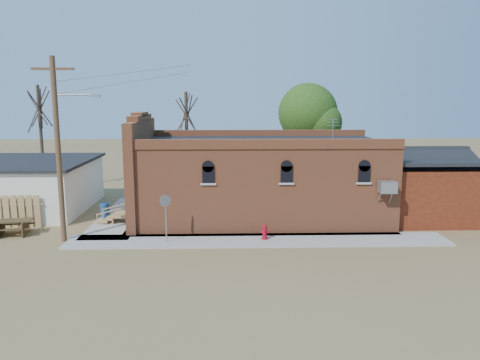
{
  "coord_description": "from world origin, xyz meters",
  "views": [
    {
      "loc": [
        -0.04,
        -21.52,
        7.06
      ],
      "look_at": [
        0.7,
        4.92,
        2.4
      ],
      "focal_mm": 35.0,
      "sensor_mm": 36.0,
      "label": 1
    }
  ],
  "objects_px": {
    "brick_bar": "(256,179)",
    "stop_sign": "(166,205)",
    "picnic_table": "(13,225)",
    "fire_hydrant": "(265,232)",
    "utility_pole": "(59,146)",
    "trash_barrel": "(105,210)"
  },
  "relations": [
    {
      "from": "utility_pole",
      "to": "stop_sign",
      "type": "distance_m",
      "value": 5.88
    },
    {
      "from": "brick_bar",
      "to": "fire_hydrant",
      "type": "xyz_separation_m",
      "value": [
        0.19,
        -4.5,
        -1.89
      ]
    },
    {
      "from": "trash_barrel",
      "to": "fire_hydrant",
      "type": "bearing_deg",
      "value": -26.95
    },
    {
      "from": "brick_bar",
      "to": "picnic_table",
      "type": "relative_size",
      "value": 7.71
    },
    {
      "from": "brick_bar",
      "to": "picnic_table",
      "type": "distance_m",
      "value": 13.35
    },
    {
      "from": "utility_pole",
      "to": "trash_barrel",
      "type": "bearing_deg",
      "value": 79.22
    },
    {
      "from": "brick_bar",
      "to": "utility_pole",
      "type": "relative_size",
      "value": 1.82
    },
    {
      "from": "stop_sign",
      "to": "picnic_table",
      "type": "height_order",
      "value": "stop_sign"
    },
    {
      "from": "brick_bar",
      "to": "utility_pole",
      "type": "xyz_separation_m",
      "value": [
        -9.79,
        -4.29,
        2.43
      ]
    },
    {
      "from": "brick_bar",
      "to": "stop_sign",
      "type": "height_order",
      "value": "brick_bar"
    },
    {
      "from": "utility_pole",
      "to": "trash_barrel",
      "type": "distance_m",
      "value": 6.21
    },
    {
      "from": "utility_pole",
      "to": "trash_barrel",
      "type": "xyz_separation_m",
      "value": [
        0.84,
        4.44,
        -4.26
      ]
    },
    {
      "from": "fire_hydrant",
      "to": "trash_barrel",
      "type": "height_order",
      "value": "trash_barrel"
    },
    {
      "from": "picnic_table",
      "to": "fire_hydrant",
      "type": "bearing_deg",
      "value": -15.95
    },
    {
      "from": "utility_pole",
      "to": "trash_barrel",
      "type": "relative_size",
      "value": 10.52
    },
    {
      "from": "stop_sign",
      "to": "fire_hydrant",
      "type": "bearing_deg",
      "value": -17.07
    },
    {
      "from": "brick_bar",
      "to": "stop_sign",
      "type": "xyz_separation_m",
      "value": [
        -4.67,
        -4.85,
        -0.41
      ]
    },
    {
      "from": "trash_barrel",
      "to": "picnic_table",
      "type": "height_order",
      "value": "trash_barrel"
    },
    {
      "from": "fire_hydrant",
      "to": "trash_barrel",
      "type": "distance_m",
      "value": 10.24
    },
    {
      "from": "fire_hydrant",
      "to": "stop_sign",
      "type": "height_order",
      "value": "stop_sign"
    },
    {
      "from": "utility_pole",
      "to": "brick_bar",
      "type": "bearing_deg",
      "value": 23.69
    },
    {
      "from": "stop_sign",
      "to": "trash_barrel",
      "type": "height_order",
      "value": "stop_sign"
    }
  ]
}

